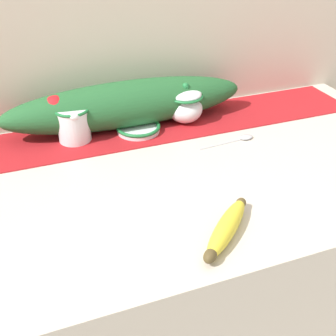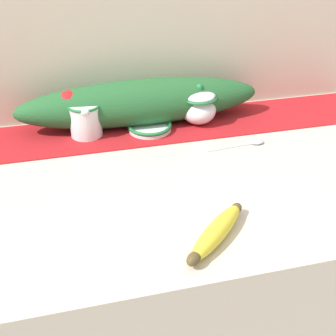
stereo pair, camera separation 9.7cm
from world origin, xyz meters
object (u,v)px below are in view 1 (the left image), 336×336
Objects in this scene: banana at (226,228)px; sugar_bowl at (185,105)px; small_dish at (138,128)px; spoon at (243,138)px; cream_pitcher at (73,123)px.

sugar_bowl is at bearing 76.75° from banana.
small_dish is 0.76× the size of spoon.
cream_pitcher is 0.48m from spoon.
sugar_bowl is at bearing -0.24° from cream_pitcher.
spoon is at bearing -54.84° from sugar_bowl.
sugar_bowl is 0.72× the size of banana.
spoon is (0.26, -0.15, -0.01)m from small_dish.
small_dish is (0.18, -0.01, -0.04)m from cream_pitcher.
sugar_bowl is at bearing 120.49° from spoon.
spoon is at bearing 56.27° from banana.
sugar_bowl is 0.72× the size of spoon.
small_dish is at bearing 93.81° from banana.
cream_pitcher reaches higher than spoon.
small_dish is at bearing -4.54° from cream_pitcher.
spoon is (0.11, -0.16, -0.05)m from sugar_bowl.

